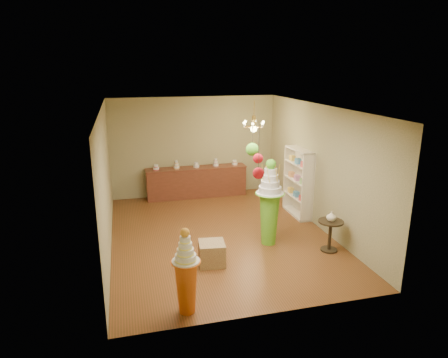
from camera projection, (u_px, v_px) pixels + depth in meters
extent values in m
plane|color=brown|center=(220.00, 235.00, 9.50)|extent=(6.50, 6.50, 0.00)
plane|color=white|center=(220.00, 107.00, 8.67)|extent=(6.50, 6.50, 0.00)
cube|color=gray|center=(194.00, 147.00, 12.11)|extent=(5.00, 0.04, 3.00)
cube|color=gray|center=(271.00, 228.00, 6.06)|extent=(5.00, 0.04, 3.00)
cube|color=gray|center=(106.00, 182.00, 8.49)|extent=(0.04, 6.50, 3.00)
cube|color=gray|center=(320.00, 167.00, 9.69)|extent=(0.04, 6.50, 3.00)
cone|color=#61BA29|center=(269.00, 219.00, 8.89)|extent=(0.59, 0.59, 1.18)
cylinder|color=silver|center=(270.00, 193.00, 8.72)|extent=(0.79, 0.79, 0.03)
cylinder|color=silver|center=(270.00, 189.00, 8.70)|extent=(0.64, 0.64, 0.13)
cylinder|color=silver|center=(270.00, 183.00, 8.66)|extent=(0.53, 0.53, 0.13)
cylinder|color=silver|center=(270.00, 178.00, 8.62)|extent=(0.43, 0.43, 0.13)
cylinder|color=silver|center=(271.00, 172.00, 8.59)|extent=(0.35, 0.35, 0.13)
sphere|color=#4BA222|center=(271.00, 164.00, 8.54)|extent=(0.22, 0.22, 0.22)
cone|color=#C95917|center=(186.00, 287.00, 6.42)|extent=(0.42, 0.42, 0.89)
cylinder|color=silver|center=(186.00, 261.00, 6.30)|extent=(0.50, 0.50, 0.03)
cylinder|color=silver|center=(186.00, 257.00, 6.28)|extent=(0.38, 0.38, 0.10)
cylinder|color=silver|center=(185.00, 251.00, 6.25)|extent=(0.30, 0.30, 0.10)
cylinder|color=silver|center=(185.00, 245.00, 6.22)|extent=(0.24, 0.24, 0.10)
cylinder|color=silver|center=(185.00, 239.00, 6.19)|extent=(0.19, 0.19, 0.10)
sphere|color=gold|center=(185.00, 233.00, 6.16)|extent=(0.15, 0.15, 0.15)
cube|color=#8F764E|center=(212.00, 253.00, 8.04)|extent=(0.57, 0.57, 0.47)
cube|color=#5D2C1D|center=(197.00, 182.00, 12.14)|extent=(3.00, 0.50, 0.90)
cube|color=#5D2C1D|center=(196.00, 168.00, 12.02)|extent=(3.04, 0.54, 0.03)
cylinder|color=silver|center=(156.00, 167.00, 11.70)|extent=(0.18, 0.18, 0.16)
cylinder|color=silver|center=(176.00, 165.00, 11.84)|extent=(0.18, 0.18, 0.24)
cylinder|color=silver|center=(196.00, 165.00, 11.99)|extent=(0.18, 0.18, 0.16)
cylinder|color=silver|center=(216.00, 162.00, 12.12)|extent=(0.18, 0.18, 0.24)
cylinder|color=silver|center=(235.00, 162.00, 12.28)|extent=(0.18, 0.18, 0.16)
cube|color=white|center=(303.00, 182.00, 10.59)|extent=(0.04, 1.20, 1.80)
cube|color=white|center=(297.00, 197.00, 10.66)|extent=(0.30, 1.14, 0.03)
cube|color=white|center=(298.00, 181.00, 10.54)|extent=(0.30, 1.14, 0.03)
cube|color=white|center=(299.00, 164.00, 10.41)|extent=(0.30, 1.14, 0.03)
cylinder|color=black|center=(329.00, 250.00, 8.69)|extent=(0.45, 0.45, 0.04)
cylinder|color=black|center=(330.00, 236.00, 8.60)|extent=(0.09, 0.09, 0.67)
cylinder|color=black|center=(331.00, 222.00, 8.51)|extent=(0.67, 0.67, 0.04)
imported|color=white|center=(331.00, 216.00, 8.48)|extent=(0.21, 0.21, 0.21)
cylinder|color=#3D392C|center=(259.00, 149.00, 6.37)|extent=(0.01, 0.01, 0.80)
sphere|color=#B0121D|center=(258.00, 173.00, 6.48)|extent=(0.19, 0.19, 0.19)
cylinder|color=#3D392C|center=(253.00, 134.00, 7.10)|extent=(0.01, 0.01, 0.57)
sphere|color=#4BA222|center=(252.00, 149.00, 7.18)|extent=(0.23, 0.23, 0.23)
cylinder|color=#3D392C|center=(258.00, 140.00, 6.73)|extent=(0.01, 0.01, 0.65)
sphere|color=#B0121D|center=(258.00, 158.00, 6.82)|extent=(0.17, 0.17, 0.17)
cylinder|color=gold|center=(254.00, 110.00, 10.51)|extent=(0.02, 0.02, 0.50)
cylinder|color=gold|center=(254.00, 121.00, 10.60)|extent=(0.10, 0.10, 0.30)
sphere|color=#E3D37D|center=(254.00, 129.00, 10.65)|extent=(0.18, 0.18, 0.18)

